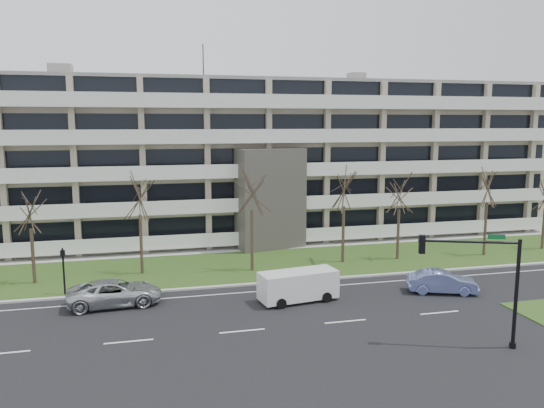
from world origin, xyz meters
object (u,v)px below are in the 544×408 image
object	(u,v)px
blue_sedan	(442,282)
pedestrian_signal	(63,265)
traffic_signal	(483,275)
white_van	(299,283)
silver_pickup	(115,293)

from	to	relation	value
blue_sedan	pedestrian_signal	xyz separation A→B (m)	(-24.44, 5.40, 1.27)
traffic_signal	blue_sedan	bearing A→B (deg)	91.36
blue_sedan	white_van	xyz separation A→B (m)	(-9.73, 0.70, 0.41)
pedestrian_signal	blue_sedan	bearing A→B (deg)	-15.42
pedestrian_signal	silver_pickup	bearing A→B (deg)	-42.97
pedestrian_signal	white_van	bearing A→B (deg)	-20.68
silver_pickup	pedestrian_signal	xyz separation A→B (m)	(-3.33, 2.79, 1.22)
white_van	pedestrian_signal	world-z (taller)	pedestrian_signal
white_van	pedestrian_signal	bearing A→B (deg)	153.63
white_van	traffic_signal	xyz separation A→B (m)	(6.92, -8.84, 2.61)
blue_sedan	traffic_signal	bearing A→B (deg)	-179.44
silver_pickup	pedestrian_signal	bearing A→B (deg)	46.13
silver_pickup	pedestrian_signal	distance (m)	4.51
white_van	pedestrian_signal	xyz separation A→B (m)	(-14.71, 4.70, 0.86)
blue_sedan	white_van	distance (m)	9.77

